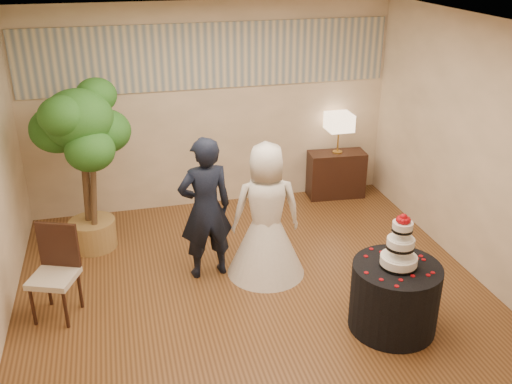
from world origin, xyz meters
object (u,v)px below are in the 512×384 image
object	(u,v)px
console	(336,174)
table_lamp	(339,133)
wedding_cake	(401,241)
side_chair	(53,275)
bride	(266,211)
cake_table	(394,297)
groom	(206,209)
ficus_tree	(85,168)

from	to	relation	value
console	table_lamp	size ratio (longest dim) A/B	1.40
wedding_cake	side_chair	bearing A→B (deg)	162.82
bride	console	size ratio (longest dim) A/B	1.91
cake_table	table_lamp	xyz separation A→B (m)	(0.61, 3.07, 0.62)
groom	console	xyz separation A→B (m)	(2.20, 1.66, -0.48)
groom	ficus_tree	distance (m)	1.60
console	bride	bearing A→B (deg)	-126.23
ficus_tree	side_chair	xyz separation A→B (m)	(-0.34, -1.38, -0.57)
wedding_cake	ficus_tree	distance (m)	3.70
console	table_lamp	xyz separation A→B (m)	(0.00, 0.00, 0.63)
wedding_cake	console	size ratio (longest dim) A/B	0.68
ficus_tree	side_chair	size ratio (longest dim) A/B	2.19
cake_table	table_lamp	world-z (taller)	table_lamp
console	table_lamp	world-z (taller)	table_lamp
table_lamp	side_chair	xyz separation A→B (m)	(-3.80, -2.08, -0.49)
cake_table	ficus_tree	size ratio (longest dim) A/B	0.40
bride	side_chair	world-z (taller)	bride
cake_table	console	world-z (taller)	cake_table
console	ficus_tree	bearing A→B (deg)	-163.90
cake_table	wedding_cake	bearing A→B (deg)	0.00
wedding_cake	side_chair	size ratio (longest dim) A/B	0.57
ficus_tree	table_lamp	bearing A→B (deg)	11.52
ficus_tree	side_chair	world-z (taller)	ficus_tree
groom	ficus_tree	world-z (taller)	ficus_tree
groom	table_lamp	distance (m)	2.76
bride	ficus_tree	distance (m)	2.22
bride	wedding_cake	distance (m)	1.59
table_lamp	side_chair	world-z (taller)	table_lamp
cake_table	groom	bearing A→B (deg)	138.46
wedding_cake	ficus_tree	world-z (taller)	ficus_tree
groom	bride	bearing A→B (deg)	160.67
cake_table	side_chair	distance (m)	3.34
console	side_chair	distance (m)	4.34
groom	table_lamp	world-z (taller)	groom
groom	cake_table	distance (m)	2.18
console	side_chair	xyz separation A→B (m)	(-3.80, -2.08, 0.14)
wedding_cake	groom	bearing A→B (deg)	138.46
side_chair	console	bearing A→B (deg)	50.55
cake_table	side_chair	size ratio (longest dim) A/B	0.88
bride	table_lamp	xyz separation A→B (m)	(1.55, 1.79, 0.19)
cake_table	side_chair	world-z (taller)	side_chair
cake_table	ficus_tree	bearing A→B (deg)	140.37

